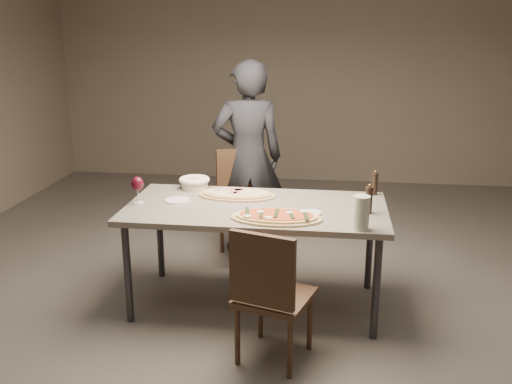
# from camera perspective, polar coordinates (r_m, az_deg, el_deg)

# --- Properties ---
(room) EXTENTS (7.00, 7.00, 7.00)m
(room) POSITION_cam_1_polar(r_m,az_deg,el_deg) (3.81, -0.00, 7.96)
(room) COLOR #5B544E
(room) RESTS_ON ground
(dining_table) EXTENTS (1.80, 0.90, 0.75)m
(dining_table) POSITION_cam_1_polar(r_m,az_deg,el_deg) (3.97, -0.00, -2.17)
(dining_table) COLOR gray
(dining_table) RESTS_ON ground
(zucchini_pizza) EXTENTS (0.60, 0.33, 0.05)m
(zucchini_pizza) POSITION_cam_1_polar(r_m,az_deg,el_deg) (3.69, 2.03, -2.48)
(zucchini_pizza) COLOR tan
(zucchini_pizza) RESTS_ON dining_table
(ham_pizza) EXTENTS (0.56, 0.31, 0.04)m
(ham_pizza) POSITION_cam_1_polar(r_m,az_deg,el_deg) (4.17, -1.92, -0.22)
(ham_pizza) COLOR tan
(ham_pizza) RESTS_ON dining_table
(bread_basket) EXTENTS (0.24, 0.24, 0.08)m
(bread_basket) POSITION_cam_1_polar(r_m,az_deg,el_deg) (4.39, -6.18, 1.02)
(bread_basket) COLOR #F7EAC8
(bread_basket) RESTS_ON dining_table
(oil_dish) EXTENTS (0.13, 0.13, 0.02)m
(oil_dish) POSITION_cam_1_polar(r_m,az_deg,el_deg) (3.80, 5.55, -2.11)
(oil_dish) COLOR white
(oil_dish) RESTS_ON dining_table
(pepper_mill_left) EXTENTS (0.05, 0.05, 0.19)m
(pepper_mill_left) POSITION_cam_1_polar(r_m,az_deg,el_deg) (4.28, 11.78, 0.85)
(pepper_mill_left) COLOR black
(pepper_mill_left) RESTS_ON dining_table
(pepper_mill_right) EXTENTS (0.05, 0.05, 0.20)m
(pepper_mill_right) POSITION_cam_1_polar(r_m,az_deg,el_deg) (3.85, 11.23, -0.73)
(pepper_mill_right) COLOR black
(pepper_mill_right) RESTS_ON dining_table
(carafe) EXTENTS (0.10, 0.10, 0.21)m
(carafe) POSITION_cam_1_polar(r_m,az_deg,el_deg) (3.54, 10.48, -2.06)
(carafe) COLOR silver
(carafe) RESTS_ON dining_table
(wine_glass) EXTENTS (0.09, 0.09, 0.19)m
(wine_glass) POSITION_cam_1_polar(r_m,az_deg,el_deg) (4.06, -11.78, 0.72)
(wine_glass) COLOR silver
(wine_glass) RESTS_ON dining_table
(side_plate) EXTENTS (0.17, 0.17, 0.01)m
(side_plate) POSITION_cam_1_polar(r_m,az_deg,el_deg) (4.10, -7.90, -0.83)
(side_plate) COLOR white
(side_plate) RESTS_ON dining_table
(chair_near) EXTENTS (0.51, 0.51, 0.86)m
(chair_near) POSITION_cam_1_polar(r_m,az_deg,el_deg) (3.35, 1.34, -9.77)
(chair_near) COLOR #40291B
(chair_near) RESTS_ON ground
(chair_far) EXTENTS (0.58, 0.58, 0.93)m
(chair_far) POSITION_cam_1_polar(r_m,az_deg,el_deg) (4.91, -1.23, -0.59)
(chair_far) COLOR #40291B
(chair_far) RESTS_ON ground
(diner) EXTENTS (0.70, 0.54, 1.69)m
(diner) POSITION_cam_1_polar(r_m,az_deg,el_deg) (4.97, -0.83, 3.46)
(diner) COLOR black
(diner) RESTS_ON ground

